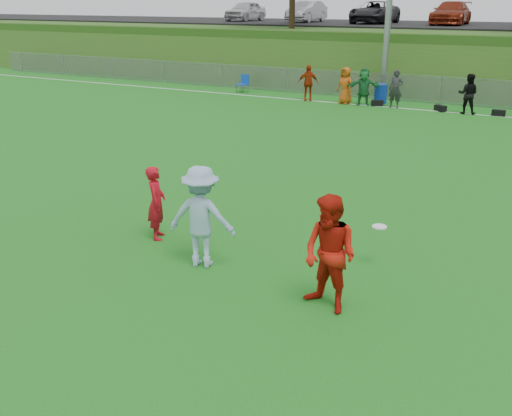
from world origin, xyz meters
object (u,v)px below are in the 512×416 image
Objects in this scene: player_blue at (201,217)px; recycling_bin at (381,94)px; frisbee at (379,227)px; player_red_left at (156,203)px; player_red_center at (330,254)px.

player_blue reaches higher than recycling_bin.
frisbee is (2.87, 1.45, -0.17)m from player_blue.
recycling_bin is at bearing -27.49° from player_red_left.
player_red_left is at bearing -176.44° from player_red_center.
player_red_left is 0.80× the size of player_blue.
player_red_center is (4.14, -1.09, 0.18)m from player_red_left.
frisbee is (0.25, 1.88, -0.17)m from player_red_center.
recycling_bin is at bearing -97.87° from player_blue.
player_red_center is 7.03× the size of frisbee.
recycling_bin is (-0.53, 18.02, -0.31)m from player_red_left.
player_blue is 3.22m from frisbee.
player_red_left is at bearing -88.31° from recycling_bin.
player_blue reaches higher than player_red_center.
player_red_center is 19.68m from recycling_bin.
player_red_left is at bearing -37.55° from player_blue.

